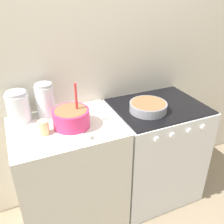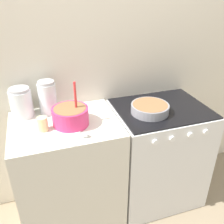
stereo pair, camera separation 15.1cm
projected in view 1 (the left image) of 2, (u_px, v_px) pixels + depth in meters
wall_back at (98, 62)px, 1.93m from camera, size 4.49×0.05×2.40m
countertop_cabinet at (70, 175)px, 1.90m from camera, size 0.74×0.58×0.89m
stove at (154, 151)px, 2.16m from camera, size 0.72×0.60×0.89m
mixing_bowl at (71, 117)px, 1.64m from camera, size 0.24×0.24×0.30m
baking_pan at (148, 107)px, 1.86m from camera, size 0.28×0.28×0.07m
storage_jar_left at (19, 109)px, 1.71m from camera, size 0.15×0.15×0.22m
storage_jar_middle at (46, 102)px, 1.77m from camera, size 0.13×0.13×0.24m
tin_can at (44, 127)px, 1.57m from camera, size 0.07×0.07×0.09m
recipe_page at (69, 135)px, 1.58m from camera, size 0.28×0.33×0.01m
measuring_spoon at (88, 137)px, 1.54m from camera, size 0.12×0.04×0.04m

